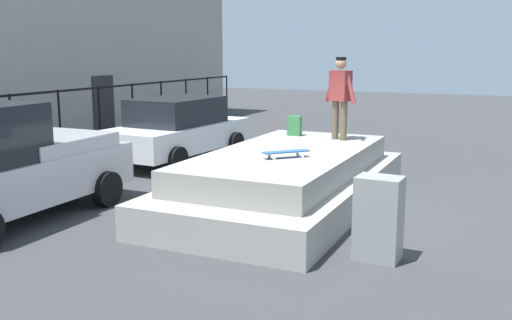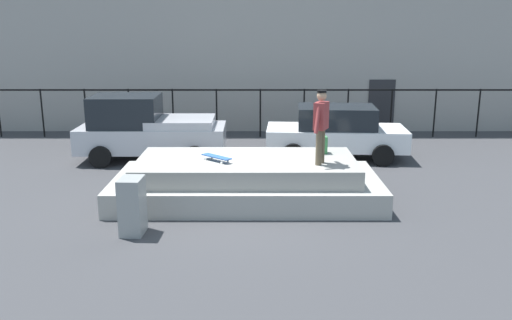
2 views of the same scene
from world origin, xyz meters
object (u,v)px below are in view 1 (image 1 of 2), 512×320
Objects in this scene: backpack at (295,126)px; utility_box at (378,218)px; skateboarder at (340,93)px; car_white_sedan_mid at (177,129)px; skateboard at (286,152)px.

backpack is 4.97m from utility_box.
backpack reaches higher than utility_box.
skateboarder is 0.38× the size of car_white_sedan_mid.
utility_box reaches higher than skateboard.
backpack is 3.62m from car_white_sedan_mid.
skateboarder is at bearing -5.70° from skateboard.
utility_box is at bearing -156.23° from skateboarder.
utility_box is at bearing -128.28° from skateboard.
car_white_sedan_mid is at bearing 54.39° from utility_box.
car_white_sedan_mid is (1.03, 4.54, -1.12)m from skateboarder.
car_white_sedan_mid reaches higher than backpack.
skateboarder is at bearing 26.36° from utility_box.
skateboard is 2.54m from utility_box.
skateboard is 5.49m from car_white_sedan_mid.
utility_box is (-3.90, -1.72, -1.37)m from skateboarder.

